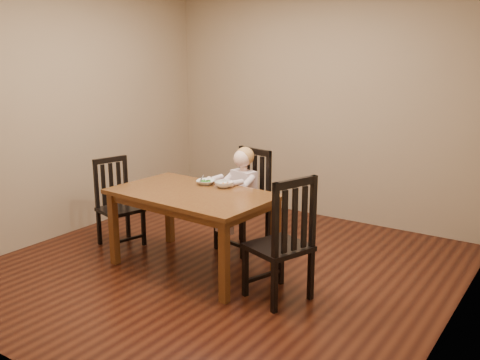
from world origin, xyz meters
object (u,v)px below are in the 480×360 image
Objects in this scene: chair_right at (283,242)px; toddler at (242,189)px; dining_table at (192,201)px; chair_child at (246,202)px; chair_left at (118,204)px; bowl_peas at (206,182)px; bowl_veg at (224,184)px.

toddler is (-0.90, 0.77, 0.13)m from chair_right.
chair_child is at bearing 80.43° from dining_table.
bowl_peas is (0.98, 0.22, 0.32)m from chair_left.
toddler is at bearing 90.00° from chair_child.
bowl_peas is (-0.07, 0.29, 0.11)m from dining_table.
chair_right is at bearing -25.55° from bowl_veg.
bowl_veg is at bearing 83.83° from chair_right.
chair_right is (2.05, -0.18, 0.06)m from chair_left.
chair_child reaches higher than dining_table.
bowl_veg is at bearing 2.45° from bowl_peas.
bowl_peas is at bearing -177.55° from bowl_veg.
bowl_peas is (-1.07, 0.41, 0.26)m from chair_right.
bowl_peas is at bearing 77.47° from chair_child.
chair_left is (-1.04, 0.07, -0.21)m from dining_table.
chair_child is 0.49m from bowl_veg.
dining_table is at bearing 102.97° from chair_right.
bowl_peas is at bearing 117.71° from chair_left.
chair_left reaches higher than bowl_veg.
dining_table is 8.69× the size of bowl_peas.
bowl_veg is at bearing 106.52° from toddler.
toddler is at bearing 64.37° from bowl_peas.
chair_right is (1.01, -0.11, -0.15)m from dining_table.
dining_table is 1.67× the size of chair_left.
chair_child is 0.15m from toddler.
toddler reaches higher than bowl_veg.
dining_table is at bearing 91.94° from chair_child.
chair_left is at bearing 40.27° from chair_child.
bowl_veg reaches higher than dining_table.
chair_child is at bearing 133.56° from chair_left.
chair_child is 1.21m from chair_right.
dining_table is 1.07m from chair_left.
chair_child is (0.12, 0.71, -0.16)m from dining_table.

